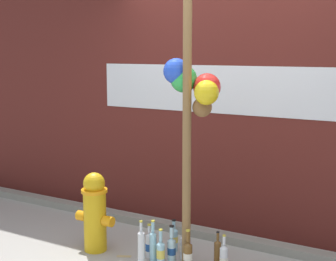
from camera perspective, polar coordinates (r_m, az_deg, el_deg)
building_wall at (r=5.11m, az=7.69°, el=6.90°), size 10.00×0.21×3.33m
curb_strip at (r=5.09m, az=5.58°, el=-11.84°), size 8.00×0.12×0.08m
memorial_post at (r=4.18m, az=2.70°, el=7.95°), size 0.58×0.38×3.07m
fire_hydrant at (r=4.77m, az=-8.30°, el=-9.06°), size 0.40×0.24×0.75m
bottle_0 at (r=4.51m, az=5.63°, el=-13.55°), size 0.06×0.06×0.31m
bottle_1 at (r=4.64m, az=1.82°, el=-12.97°), size 0.08×0.08×0.29m
bottle_2 at (r=4.47m, az=-0.84°, el=-13.68°), size 0.07×0.07×0.34m
bottle_3 at (r=4.38m, az=6.34°, el=-14.25°), size 0.07×0.07×0.34m
bottle_4 at (r=4.47m, az=-3.05°, el=-13.09°), size 0.06×0.06×0.41m
bottle_5 at (r=4.42m, az=2.26°, el=-13.87°), size 0.08×0.08×0.36m
bottle_6 at (r=4.68m, az=-2.12°, el=-12.76°), size 0.07×0.07×0.31m
bottle_7 at (r=4.80m, az=0.66°, el=-12.12°), size 0.08×0.08×0.30m
bottle_8 at (r=4.53m, az=0.41°, el=-13.28°), size 0.08×0.08×0.35m
bottle_9 at (r=4.52m, az=-1.71°, el=-12.94°), size 0.06×0.06×0.40m
litter_1 at (r=4.73m, az=-5.02°, el=-14.00°), size 0.14×0.10×0.01m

